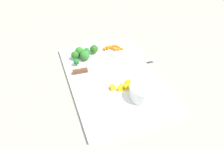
# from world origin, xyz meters

# --- Properties ---
(ground_plane) EXTENTS (4.00, 4.00, 0.00)m
(ground_plane) POSITION_xyz_m (0.00, 0.00, 0.00)
(ground_plane) COLOR #9F958B
(cutting_board) EXTENTS (0.51, 0.32, 0.01)m
(cutting_board) POSITION_xyz_m (0.00, 0.00, 0.01)
(cutting_board) COLOR white
(cutting_board) RESTS_ON ground_plane
(prep_bowl) EXTENTS (0.10, 0.10, 0.05)m
(prep_bowl) POSITION_xyz_m (-0.14, -0.07, 0.04)
(prep_bowl) COLOR white
(prep_bowl) RESTS_ON cutting_board
(chef_knife) EXTENTS (0.04, 0.35, 0.02)m
(chef_knife) POSITION_xyz_m (0.06, 0.01, 0.02)
(chef_knife) COLOR silver
(chef_knife) RESTS_ON cutting_board
(carrot_dice_0) EXTENTS (0.02, 0.02, 0.02)m
(carrot_dice_0) POSITION_xyz_m (0.18, -0.05, 0.02)
(carrot_dice_0) COLOR orange
(carrot_dice_0) RESTS_ON cutting_board
(carrot_dice_1) EXTENTS (0.02, 0.02, 0.01)m
(carrot_dice_1) POSITION_xyz_m (0.16, -0.09, 0.02)
(carrot_dice_1) COLOR orange
(carrot_dice_1) RESTS_ON cutting_board
(carrot_dice_2) EXTENTS (0.01, 0.01, 0.01)m
(carrot_dice_2) POSITION_xyz_m (0.16, -0.10, 0.02)
(carrot_dice_2) COLOR orange
(carrot_dice_2) RESTS_ON cutting_board
(carrot_dice_3) EXTENTS (0.02, 0.02, 0.01)m
(carrot_dice_3) POSITION_xyz_m (0.18, -0.07, 0.02)
(carrot_dice_3) COLOR orange
(carrot_dice_3) RESTS_ON cutting_board
(carrot_dice_4) EXTENTS (0.02, 0.02, 0.01)m
(carrot_dice_4) POSITION_xyz_m (0.18, -0.03, 0.02)
(carrot_dice_4) COLOR orange
(carrot_dice_4) RESTS_ON cutting_board
(carrot_dice_5) EXTENTS (0.02, 0.02, 0.01)m
(carrot_dice_5) POSITION_xyz_m (0.19, -0.06, 0.02)
(carrot_dice_5) COLOR orange
(carrot_dice_5) RESTS_ON cutting_board
(carrot_dice_6) EXTENTS (0.01, 0.01, 0.01)m
(carrot_dice_6) POSITION_xyz_m (0.17, -0.09, 0.02)
(carrot_dice_6) COLOR orange
(carrot_dice_6) RESTS_ON cutting_board
(carrot_dice_7) EXTENTS (0.02, 0.02, 0.01)m
(carrot_dice_7) POSITION_xyz_m (0.16, -0.08, 0.02)
(carrot_dice_7) COLOR orange
(carrot_dice_7) RESTS_ON cutting_board
(carrot_dice_8) EXTENTS (0.02, 0.02, 0.02)m
(carrot_dice_8) POSITION_xyz_m (0.18, -0.08, 0.02)
(carrot_dice_8) COLOR orange
(carrot_dice_8) RESTS_ON cutting_board
(pepper_dice_0) EXTENTS (0.02, 0.02, 0.02)m
(pepper_dice_0) POSITION_xyz_m (-0.07, 0.02, 0.02)
(pepper_dice_0) COLOR yellow
(pepper_dice_0) RESTS_ON cutting_board
(pepper_dice_1) EXTENTS (0.02, 0.02, 0.01)m
(pepper_dice_1) POSITION_xyz_m (-0.06, -0.04, 0.02)
(pepper_dice_1) COLOR yellow
(pepper_dice_1) RESTS_ON cutting_board
(pepper_dice_2) EXTENTS (0.02, 0.02, 0.02)m
(pepper_dice_2) POSITION_xyz_m (-0.07, -0.01, 0.02)
(pepper_dice_2) COLOR yellow
(pepper_dice_2) RESTS_ON cutting_board
(pepper_dice_3) EXTENTS (0.01, 0.02, 0.01)m
(pepper_dice_3) POSITION_xyz_m (-0.08, 0.00, 0.02)
(pepper_dice_3) COLOR yellow
(pepper_dice_3) RESTS_ON cutting_board
(pepper_dice_4) EXTENTS (0.02, 0.02, 0.02)m
(pepper_dice_4) POSITION_xyz_m (-0.08, -0.02, 0.02)
(pepper_dice_4) COLOR yellow
(pepper_dice_4) RESTS_ON cutting_board
(broccoli_floret_0) EXTENTS (0.03, 0.03, 0.03)m
(broccoli_floret_0) POSITION_xyz_m (0.17, 0.05, 0.03)
(broccoli_floret_0) COLOR #90B56D
(broccoli_floret_0) RESTS_ON cutting_board
(broccoli_floret_1) EXTENTS (0.02, 0.02, 0.03)m
(broccoli_floret_1) POSITION_xyz_m (0.12, 0.11, 0.03)
(broccoli_floret_1) COLOR #86B762
(broccoli_floret_1) RESTS_ON cutting_board
(broccoli_floret_2) EXTENTS (0.04, 0.04, 0.04)m
(broccoli_floret_2) POSITION_xyz_m (0.18, 0.08, 0.03)
(broccoli_floret_2) COLOR #84B566
(broccoli_floret_2) RESTS_ON cutting_board
(broccoli_floret_3) EXTENTS (0.04, 0.04, 0.04)m
(broccoli_floret_3) POSITION_xyz_m (0.14, 0.07, 0.03)
(broccoli_floret_3) COLOR #81B75E
(broccoli_floret_3) RESTS_ON cutting_board
(broccoli_floret_4) EXTENTS (0.03, 0.03, 0.04)m
(broccoli_floret_4) POSITION_xyz_m (0.16, 0.11, 0.03)
(broccoli_floret_4) COLOR #89C158
(broccoli_floret_4) RESTS_ON cutting_board
(broccoli_floret_5) EXTENTS (0.04, 0.04, 0.04)m
(broccoli_floret_5) POSITION_xyz_m (0.18, 0.02, 0.03)
(broccoli_floret_5) COLOR #83BE62
(broccoli_floret_5) RESTS_ON cutting_board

